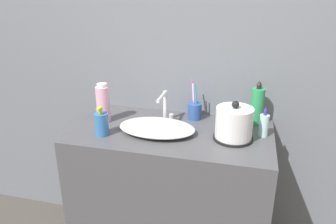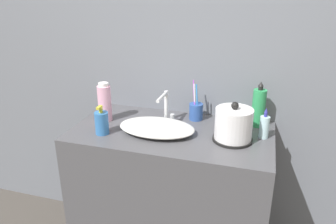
{
  "view_description": "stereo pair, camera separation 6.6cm",
  "coord_description": "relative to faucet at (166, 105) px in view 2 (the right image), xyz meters",
  "views": [
    {
      "loc": [
        0.36,
        -1.22,
        1.55
      ],
      "look_at": [
        -0.02,
        0.27,
        0.94
      ],
      "focal_mm": 35.0,
      "sensor_mm": 36.0,
      "label": 1
    },
    {
      "loc": [
        0.42,
        -1.2,
        1.55
      ],
      "look_at": [
        -0.02,
        0.27,
        0.94
      ],
      "focal_mm": 35.0,
      "sensor_mm": 36.0,
      "label": 2
    }
  ],
  "objects": [
    {
      "name": "electric_kettle",
      "position": [
        0.37,
        -0.12,
        -0.02
      ],
      "size": [
        0.19,
        0.19,
        0.2
      ],
      "color": "black",
      "rests_on": "vanity_counter"
    },
    {
      "name": "faucet",
      "position": [
        0.0,
        0.0,
        0.0
      ],
      "size": [
        0.06,
        0.16,
        0.17
      ],
      "color": "silver",
      "rests_on": "vanity_counter"
    },
    {
      "name": "toothbrush_cup",
      "position": [
        0.15,
        0.08,
        -0.05
      ],
      "size": [
        0.08,
        0.08,
        0.22
      ],
      "color": "#2D519E",
      "rests_on": "vanity_counter"
    },
    {
      "name": "vanity_counter",
      "position": [
        0.06,
        -0.1,
        -0.52
      ],
      "size": [
        1.02,
        0.55,
        0.84
      ],
      "color": "#4C4C51",
      "rests_on": "ground_plane"
    },
    {
      "name": "sink_basin",
      "position": [
        -0.01,
        -0.14,
        -0.07
      ],
      "size": [
        0.39,
        0.25,
        0.05
      ],
      "color": "white",
      "rests_on": "vanity_counter"
    },
    {
      "name": "shampoo_bottle",
      "position": [
        0.48,
        0.09,
        0.0
      ],
      "size": [
        0.07,
        0.07,
        0.24
      ],
      "color": "#2D9956",
      "rests_on": "vanity_counter"
    },
    {
      "name": "wall_back",
      "position": [
        0.06,
        0.19,
        0.36
      ],
      "size": [
        6.0,
        0.04,
        2.6
      ],
      "color": "slate",
      "rests_on": "ground_plane"
    },
    {
      "name": "mouthwash_bottle",
      "position": [
        0.51,
        -0.05,
        -0.04
      ],
      "size": [
        0.05,
        0.05,
        0.15
      ],
      "color": "silver",
      "rests_on": "vanity_counter"
    },
    {
      "name": "lotion_bottle",
      "position": [
        -0.26,
        -0.23,
        -0.04
      ],
      "size": [
        0.07,
        0.07,
        0.15
      ],
      "color": "#3370B7",
      "rests_on": "vanity_counter"
    },
    {
      "name": "hand_cream_bottle",
      "position": [
        -0.33,
        -0.07,
        0.0
      ],
      "size": [
        0.07,
        0.07,
        0.21
      ],
      "color": "#EAA8C6",
      "rests_on": "vanity_counter"
    }
  ]
}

